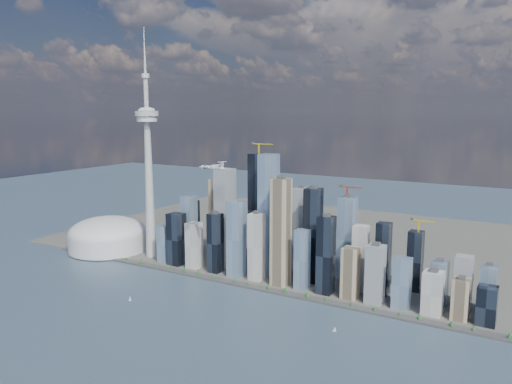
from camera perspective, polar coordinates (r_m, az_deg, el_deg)
The scene contains 10 objects.
ground at distance 877.08m, azimuth -10.76°, elevation -15.23°, with size 4000.00×4000.00×0.00m, color #34475B.
seawall at distance 1062.53m, azimuth -1.75°, elevation -10.51°, with size 1100.00×22.00×4.00m, color #383838.
land at distance 1447.19m, azimuth 7.77°, elevation -5.22°, with size 1400.00×900.00×3.00m, color #4C4C47.
shoreline_trees at distance 1060.25m, azimuth -1.76°, elevation -10.16°, with size 960.53×7.20×8.80m.
skyscraper_cluster at distance 1080.96m, azimuth 3.37°, elevation -5.30°, with size 736.00×142.00×287.48m.
needle_tower at distance 1236.83m, azimuth -12.20°, elevation 3.23°, with size 56.00×56.00×550.50m.
dome_stadium at distance 1360.80m, azimuth -16.58°, elevation -4.81°, with size 200.00×200.00×86.00m.
airplane at distance 994.32m, azimuth -4.97°, elevation 2.84°, with size 70.01×62.22×17.12m.
sailboat_west at distance 1010.41m, azimuth -14.21°, elevation -11.77°, with size 7.73×2.92×10.68m.
sailboat_east at distance 866.02m, azimuth 8.96°, elevation -15.29°, with size 6.79×2.82×9.37m.
Camera 1 is at (531.22, -597.27, 361.02)m, focal length 35.00 mm.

